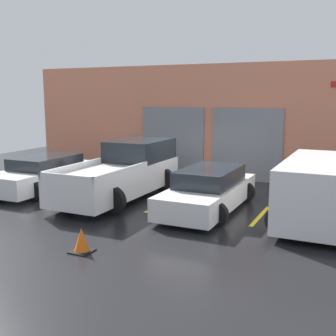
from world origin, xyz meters
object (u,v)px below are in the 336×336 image
van_right (209,190)px  traffic_cone (82,241)px  sedan_side (320,190)px  sedan_white (45,174)px  pickup_truck (124,172)px

van_right → traffic_cone: van_right is taller
traffic_cone → sedan_side: bearing=44.9°
sedan_side → traffic_cone: size_ratio=8.00×
sedan_white → traffic_cone: (5.03, -4.55, -0.35)m
van_right → traffic_cone: (-1.35, -4.56, -0.35)m
sedan_side → traffic_cone: 6.45m
sedan_side → sedan_white: bearing=179.9°
sedan_side → van_right: 3.21m
traffic_cone → van_right: bearing=73.5°
traffic_cone → pickup_truck: bearing=110.7°
van_right → sedan_side: bearing=-0.5°
sedan_side → pickup_truck: bearing=176.9°
pickup_truck → sedan_white: size_ratio=1.23×
sedan_white → traffic_cone: bearing=-42.1°
pickup_truck → sedan_side: size_ratio=1.25×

